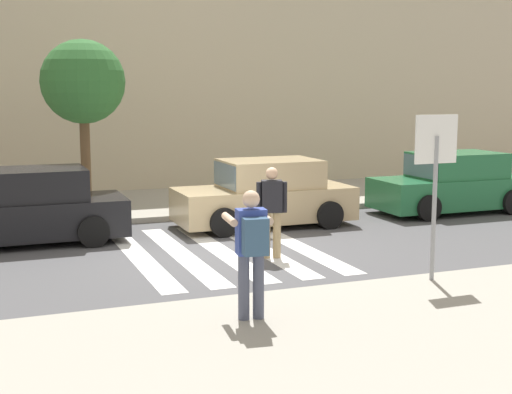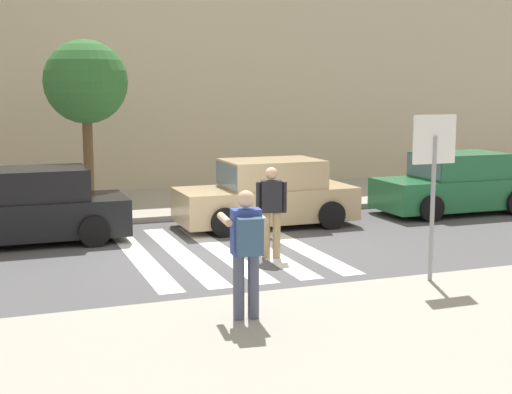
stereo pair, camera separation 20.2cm
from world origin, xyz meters
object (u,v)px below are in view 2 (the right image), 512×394
(parked_car_black, at_px, (28,208))
(parked_car_green, at_px, (456,185))
(pedestrian_crossing, at_px, (271,207))
(parked_car_tan, at_px, (267,195))
(stop_sign, at_px, (434,161))
(photographer_with_backpack, at_px, (246,243))
(street_tree_center, at_px, (86,83))

(parked_car_black, distance_m, parked_car_green, 10.53)
(pedestrian_crossing, bearing_deg, parked_car_tan, 70.13)
(parked_car_black, bearing_deg, parked_car_green, -0.00)
(parked_car_black, bearing_deg, stop_sign, -45.08)
(stop_sign, distance_m, parked_car_green, 7.62)
(stop_sign, height_order, parked_car_black, stop_sign)
(photographer_with_backpack, xyz_separation_m, pedestrian_crossing, (1.79, 3.66, -0.19))
(photographer_with_backpack, relative_size, pedestrian_crossing, 1.00)
(parked_car_green, xyz_separation_m, street_tree_center, (-8.98, 2.31, 2.58))
(stop_sign, height_order, street_tree_center, street_tree_center)
(pedestrian_crossing, bearing_deg, street_tree_center, 116.68)
(stop_sign, bearing_deg, photographer_with_backpack, -166.34)
(parked_car_green, bearing_deg, parked_car_tan, 180.00)
(photographer_with_backpack, height_order, parked_car_black, photographer_with_backpack)
(parked_car_green, bearing_deg, parked_car_black, 180.00)
(stop_sign, bearing_deg, parked_car_green, 51.16)
(parked_car_tan, distance_m, parked_car_green, 5.21)
(stop_sign, height_order, photographer_with_backpack, stop_sign)
(parked_car_black, relative_size, parked_car_tan, 1.00)
(photographer_with_backpack, height_order, street_tree_center, street_tree_center)
(photographer_with_backpack, distance_m, parked_car_green, 10.50)
(parked_car_black, distance_m, parked_car_tan, 5.31)
(pedestrian_crossing, xyz_separation_m, street_tree_center, (-2.67, 5.32, 2.33))
(photographer_with_backpack, distance_m, street_tree_center, 9.27)
(photographer_with_backpack, distance_m, parked_car_black, 7.11)
(stop_sign, height_order, parked_car_tan, stop_sign)
(parked_car_tan, distance_m, street_tree_center, 5.11)
(parked_car_tan, height_order, street_tree_center, street_tree_center)
(stop_sign, relative_size, pedestrian_crossing, 1.52)
(stop_sign, bearing_deg, parked_car_black, 134.92)
(street_tree_center, bearing_deg, parked_car_black, -123.90)
(parked_car_black, relative_size, parked_car_green, 1.00)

